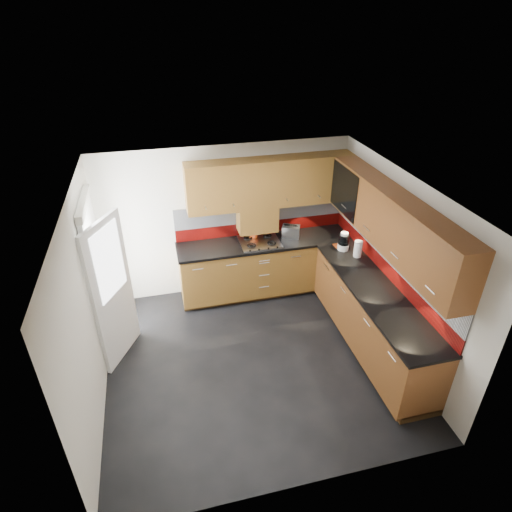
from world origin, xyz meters
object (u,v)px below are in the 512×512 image
object	(u,v)px
utensil_pot	(254,233)
food_processor	(344,242)
toaster	(291,231)
gas_hob	(260,242)

from	to	relation	value
utensil_pot	food_processor	distance (m)	1.38
utensil_pot	toaster	world-z (taller)	utensil_pot
gas_hob	utensil_pot	bearing A→B (deg)	109.12
gas_hob	toaster	size ratio (longest dim) A/B	1.95
gas_hob	food_processor	world-z (taller)	food_processor
gas_hob	utensil_pot	distance (m)	0.19
gas_hob	food_processor	size ratio (longest dim) A/B	2.17
gas_hob	utensil_pot	size ratio (longest dim) A/B	1.40
food_processor	toaster	bearing A→B (deg)	138.01
gas_hob	utensil_pot	xyz separation A→B (m)	(-0.06, 0.17, 0.08)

